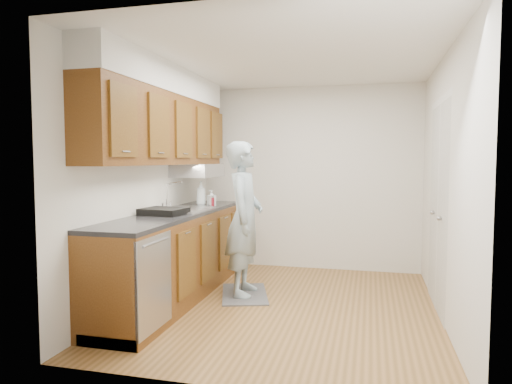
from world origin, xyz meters
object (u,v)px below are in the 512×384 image
at_px(steel_can, 211,201).
at_px(dish_rack, 164,211).
at_px(soap_bottle_b, 212,198).
at_px(soap_bottle_a, 201,193).
at_px(person, 244,208).
at_px(soda_can, 212,202).

height_order(steel_can, dish_rack, steel_can).
relative_size(steel_can, dish_rack, 0.32).
bearing_deg(soap_bottle_b, soap_bottle_a, 173.89).
bearing_deg(dish_rack, person, 43.62).
relative_size(person, soap_bottle_a, 6.36).
bearing_deg(dish_rack, soda_can, 82.43).
height_order(soda_can, steel_can, steel_can).
distance_m(soap_bottle_b, steel_can, 0.13).
relative_size(soda_can, steel_can, 0.84).
distance_m(soap_bottle_a, soap_bottle_b, 0.15).
distance_m(soap_bottle_b, dish_rack, 0.98).
relative_size(person, steel_can, 14.11).
bearing_deg(steel_can, person, -32.13).
bearing_deg(soap_bottle_b, soda_can, -69.46).
bearing_deg(soap_bottle_a, soap_bottle_b, -6.11).
bearing_deg(dish_rack, steel_can, 83.18).
height_order(person, steel_can, person).
height_order(person, dish_rack, person).
bearing_deg(soap_bottle_a, steel_can, -37.16).
relative_size(soap_bottle_a, dish_rack, 0.71).
xyz_separation_m(steel_can, dish_rack, (-0.21, -0.84, -0.03)).
xyz_separation_m(person, soap_bottle_a, (-0.68, 0.45, 0.12)).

